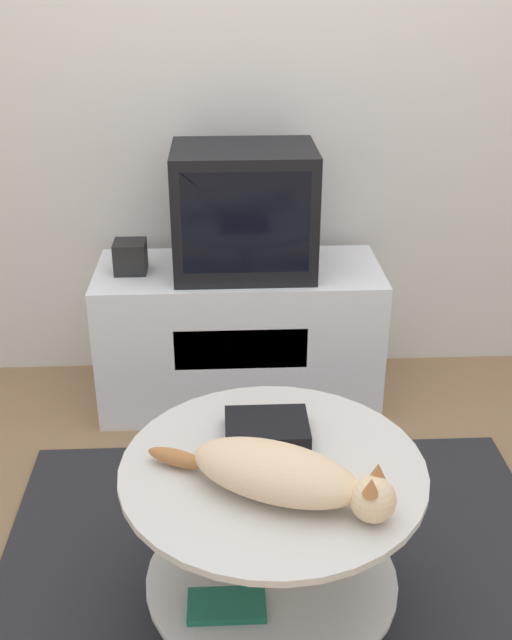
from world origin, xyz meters
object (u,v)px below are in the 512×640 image
speaker (130,257)px  dvd_box (267,429)px  cat (284,475)px  tv (244,211)px

speaker → dvd_box: size_ratio=0.55×
dvd_box → cat: (0.02, -0.23, 0.03)m
tv → speaker: tv is taller
tv → dvd_box: tv is taller
tv → cat: size_ratio=0.90×
tv → speaker: size_ratio=4.36×
tv → dvd_box: bearing=-88.7°
dvd_box → speaker: bearing=113.8°
tv → dvd_box: 1.04m
tv → cat: (0.05, -1.24, -0.22)m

